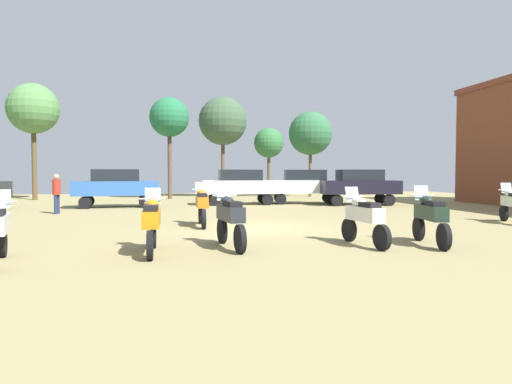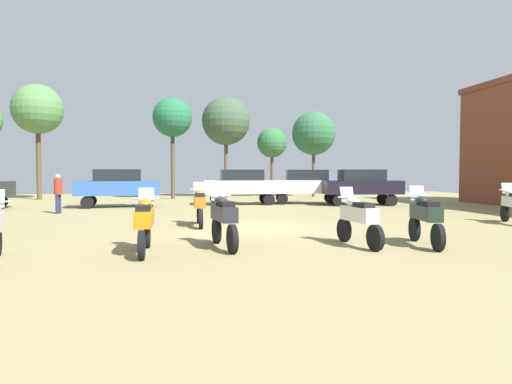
% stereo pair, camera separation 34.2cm
% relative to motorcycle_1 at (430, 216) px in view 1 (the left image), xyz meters
% --- Properties ---
extents(ground_plane, '(44.00, 52.00, 0.02)m').
position_rel_motorcycle_1_xyz_m(ground_plane, '(-3.79, 4.20, -0.74)').
color(ground_plane, '#8C8154').
extents(motorcycle_1, '(0.69, 2.23, 1.48)m').
position_rel_motorcycle_1_xyz_m(motorcycle_1, '(0.00, 0.00, 0.00)').
color(motorcycle_1, black).
rests_on(motorcycle_1, ground).
extents(motorcycle_3, '(0.62, 2.26, 1.49)m').
position_rel_motorcycle_1_xyz_m(motorcycle_3, '(-5.43, 5.01, 0.00)').
color(motorcycle_3, black).
rests_on(motorcycle_3, ground).
extents(motorcycle_7, '(0.65, 2.11, 1.45)m').
position_rel_motorcycle_1_xyz_m(motorcycle_7, '(-1.67, 0.20, -0.02)').
color(motorcycle_7, black).
rests_on(motorcycle_7, ground).
extents(motorcycle_8, '(0.62, 2.18, 1.46)m').
position_rel_motorcycle_1_xyz_m(motorcycle_8, '(-6.81, -0.00, -0.01)').
color(motorcycle_8, black).
rests_on(motorcycle_8, ground).
extents(motorcycle_9, '(0.68, 2.24, 1.50)m').
position_rel_motorcycle_1_xyz_m(motorcycle_9, '(-5.00, 0.43, 0.01)').
color(motorcycle_9, black).
rests_on(motorcycle_9, ground).
extents(car_1, '(4.45, 2.19, 2.00)m').
position_rel_motorcycle_1_xyz_m(car_1, '(-9.46, 14.13, 0.44)').
color(car_1, black).
rests_on(car_1, ground).
extents(car_2, '(4.54, 2.49, 2.00)m').
position_rel_motorcycle_1_xyz_m(car_2, '(1.13, 15.12, 0.44)').
color(car_2, black).
rests_on(car_2, ground).
extents(car_3, '(4.46, 2.22, 2.00)m').
position_rel_motorcycle_1_xyz_m(car_3, '(3.83, 13.43, 0.44)').
color(car_3, black).
rests_on(car_3, ground).
extents(car_4, '(4.30, 1.81, 2.00)m').
position_rel_motorcycle_1_xyz_m(car_4, '(-2.74, 14.99, 0.44)').
color(car_4, black).
rests_on(car_4, ground).
extents(person_1, '(0.44, 0.44, 1.76)m').
position_rel_motorcycle_1_xyz_m(person_1, '(-11.52, 10.64, 0.30)').
color(person_1, '#202B4C').
rests_on(person_1, ground).
extents(tree_1, '(3.60, 3.60, 7.49)m').
position_rel_motorcycle_1_xyz_m(tree_1, '(-2.91, 23.09, 4.94)').
color(tree_1, brown).
rests_on(tree_1, ground).
extents(tree_2, '(3.30, 3.30, 6.48)m').
position_rel_motorcycle_1_xyz_m(tree_2, '(3.72, 22.57, 4.08)').
color(tree_2, brown).
rests_on(tree_2, ground).
extents(tree_4, '(3.34, 3.34, 7.79)m').
position_rel_motorcycle_1_xyz_m(tree_4, '(-15.76, 21.85, 5.34)').
color(tree_4, '#4F4027').
rests_on(tree_4, ground).
extents(tree_5, '(2.74, 2.74, 7.06)m').
position_rel_motorcycle_1_xyz_m(tree_5, '(-6.80, 21.43, 4.90)').
color(tree_5, '#4F3E2F').
rests_on(tree_5, ground).
extents(tree_6, '(2.25, 2.25, 5.22)m').
position_rel_motorcycle_1_xyz_m(tree_6, '(0.55, 22.89, 3.33)').
color(tree_6, brown).
rests_on(tree_6, ground).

